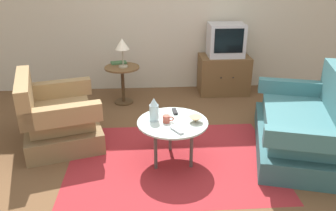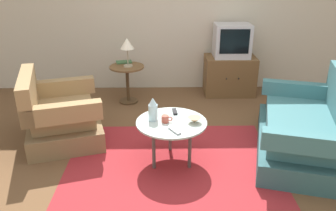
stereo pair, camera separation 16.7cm
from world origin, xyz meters
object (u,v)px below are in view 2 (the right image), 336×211
at_px(armchair, 59,117).
at_px(bowl, 194,120).
at_px(mug, 165,119).
at_px(tv_remote_silver, 175,131).
at_px(book, 124,62).
at_px(table_lamp, 127,45).
at_px(couch, 307,131).
at_px(vase, 153,110).
at_px(coffee_table, 171,125).
at_px(tv_stand, 229,75).
at_px(television, 232,41).
at_px(tv_remote_dark, 175,112).
at_px(side_table, 127,76).

height_order(armchair, bowl, armchair).
relative_size(mug, tv_remote_silver, 0.70).
bearing_deg(tv_remote_silver, book, 166.82).
xyz_separation_m(table_lamp, tv_remote_silver, (0.62, -1.88, -0.41)).
bearing_deg(tv_remote_silver, couch, 71.29).
relative_size(vase, tv_remote_silver, 1.53).
bearing_deg(vase, book, 104.98).
bearing_deg(coffee_table, bowl, -5.79).
bearing_deg(bowl, couch, 6.70).
height_order(coffee_table, bowl, bowl).
xyz_separation_m(tv_stand, vase, (-1.18, -1.98, 0.29)).
distance_m(coffee_table, tv_stand, 2.25).
bearing_deg(book, table_lamp, -80.87).
relative_size(tv_remote_silver, book, 0.64).
height_order(armchair, vase, armchair).
distance_m(television, table_lamp, 1.62).
bearing_deg(coffee_table, tv_stand, 63.97).
bearing_deg(television, table_lamp, -167.15).
distance_m(tv_remote_dark, book, 1.79).
distance_m(couch, tv_remote_dark, 1.48).
bearing_deg(table_lamp, vase, -75.93).
distance_m(television, tv_remote_dark, 2.06).
xyz_separation_m(vase, tv_remote_dark, (0.23, 0.19, -0.11)).
xyz_separation_m(armchair, tv_stand, (2.31, 1.51, 0.01)).
xyz_separation_m(coffee_table, bowl, (0.24, -0.02, 0.07)).
bearing_deg(bowl, television, 69.88).
distance_m(coffee_table, bowl, 0.25).
bearing_deg(bowl, armchair, 161.17).
relative_size(television, tv_remote_dark, 3.69).
bearing_deg(table_lamp, mug, -72.27).
distance_m(tv_stand, vase, 2.32).
bearing_deg(bowl, tv_remote_silver, -137.11).
bearing_deg(book, tv_stand, -7.35).
height_order(armchair, tv_remote_dark, armchair).
bearing_deg(couch, television, 31.01).
distance_m(mug, tv_remote_silver, 0.23).
distance_m(couch, tv_stand, 1.97).
xyz_separation_m(table_lamp, book, (-0.08, 0.20, -0.31)).
bearing_deg(bowl, book, 115.91).
bearing_deg(side_table, armchair, -121.14).
relative_size(table_lamp, tv_remote_silver, 2.55).
bearing_deg(table_lamp, armchair, -122.36).
height_order(television, tv_remote_silver, television).
bearing_deg(armchair, tv_stand, 106.87).
height_order(armchair, couch, couch).
distance_m(armchair, tv_stand, 2.76).
height_order(tv_remote_dark, book, book).
bearing_deg(book, coffee_table, -82.82).
xyz_separation_m(television, mug, (-1.05, -2.03, -0.35)).
xyz_separation_m(coffee_table, table_lamp, (-0.60, 1.66, 0.47)).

